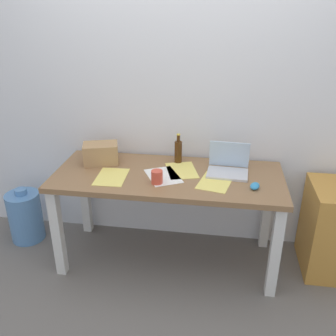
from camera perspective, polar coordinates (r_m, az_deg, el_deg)
name	(u,v)px	position (r m, az deg, el deg)	size (l,w,h in m)	color
ground_plane	(168,257)	(3.09, 0.00, -13.66)	(8.00, 8.00, 0.00)	slate
back_wall	(176,87)	(2.90, 1.23, 12.36)	(5.20, 0.08, 2.60)	white
desk	(168,187)	(2.74, 0.00, -2.98)	(1.67, 0.70, 0.75)	olive
laptop_right	(228,167)	(2.73, 9.26, 0.20)	(0.31, 0.24, 0.22)	silver
beer_bottle	(178,151)	(2.85, 1.59, 2.62)	(0.06, 0.06, 0.23)	#47280F
computer_mouse	(255,186)	(2.56, 13.29, -2.72)	(0.06, 0.10, 0.03)	#338CC6
cardboard_box	(101,153)	(2.89, -10.35, 2.22)	(0.26, 0.17, 0.16)	tan
coffee_mug	(157,177)	(2.54, -1.72, -1.41)	(0.08, 0.08, 0.10)	#D84C38
paper_sheet_near_back	(182,170)	(2.75, 2.12, -0.37)	(0.21, 0.30, 0.00)	#F4E06B
paper_sheet_front_left	(111,177)	(2.68, -8.74, -1.35)	(0.21, 0.30, 0.00)	#F4E06B
paper_sheet_front_right	(215,182)	(2.60, 7.32, -2.13)	(0.21, 0.30, 0.00)	#F4E06B
paper_sheet_center	(163,176)	(2.66, -0.75, -1.25)	(0.21, 0.30, 0.00)	white
water_cooler_jug	(25,216)	(3.42, -21.19, -6.96)	(0.28, 0.28, 0.48)	#598CC6
filing_cabinet	(333,229)	(3.06, 24.20, -8.63)	(0.40, 0.48, 0.69)	#C68938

